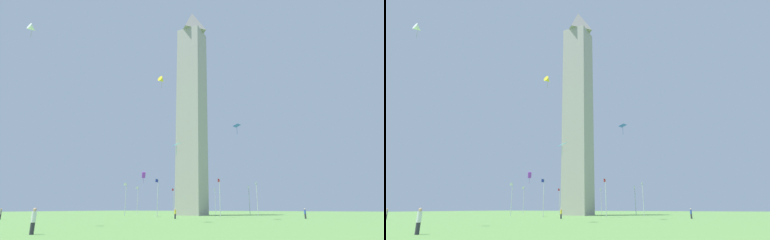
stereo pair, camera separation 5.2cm
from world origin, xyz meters
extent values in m
plane|color=#609347|center=(0.00, 0.00, 0.00)|extent=(260.00, 260.00, 0.00)
cube|color=#A8A399|center=(0.00, 0.00, 26.58)|extent=(6.65, 6.65, 53.16)
pyramid|color=gray|center=(0.00, 0.00, 56.79)|extent=(6.65, 6.65, 7.25)
cylinder|color=silver|center=(16.95, 0.00, 3.89)|extent=(0.14, 0.14, 7.78)
cube|color=#1E2D99|center=(17.50, 0.00, 7.33)|extent=(1.00, 0.03, 0.64)
cylinder|color=silver|center=(11.98, 11.98, 3.89)|extent=(0.14, 0.14, 7.78)
cube|color=red|center=(12.53, 11.98, 7.33)|extent=(1.00, 0.03, 0.64)
cylinder|color=silver|center=(0.00, 16.95, 3.89)|extent=(0.14, 0.14, 7.78)
cube|color=white|center=(0.55, 16.95, 7.33)|extent=(1.00, 0.03, 0.64)
cylinder|color=silver|center=(-11.98, 11.98, 3.89)|extent=(0.14, 0.14, 7.78)
cube|color=white|center=(-11.43, 11.98, 7.33)|extent=(1.00, 0.03, 0.64)
cylinder|color=silver|center=(-16.95, 0.00, 3.89)|extent=(0.14, 0.14, 7.78)
cube|color=white|center=(-16.40, 0.00, 7.33)|extent=(1.00, 0.03, 0.64)
cylinder|color=silver|center=(-11.98, -11.98, 3.89)|extent=(0.14, 0.14, 7.78)
cube|color=red|center=(-11.43, -11.98, 7.33)|extent=(1.00, 0.03, 0.64)
cylinder|color=silver|center=(0.00, -16.95, 3.89)|extent=(0.14, 0.14, 7.78)
cube|color=white|center=(0.55, -16.95, 7.33)|extent=(1.00, 0.03, 0.64)
cylinder|color=silver|center=(11.98, -11.98, 3.89)|extent=(0.14, 0.14, 7.78)
cube|color=white|center=(12.53, -11.98, 7.33)|extent=(1.00, 0.03, 0.64)
cylinder|color=#2D2D38|center=(39.36, -15.73, 0.40)|extent=(0.29, 0.29, 0.80)
cylinder|color=gray|center=(39.36, -15.73, 1.15)|extent=(0.32, 0.32, 0.69)
sphere|color=tan|center=(39.36, -15.73, 1.61)|extent=(0.24, 0.24, 0.24)
cylinder|color=#2D2D38|center=(56.35, 14.06, 0.40)|extent=(0.29, 0.29, 0.80)
cylinder|color=white|center=(56.35, 14.06, 1.17)|extent=(0.32, 0.32, 0.74)
sphere|color=tan|center=(56.35, 14.06, 1.66)|extent=(0.24, 0.24, 0.24)
cylinder|color=#2D2D38|center=(13.98, 28.44, 0.40)|extent=(0.29, 0.29, 0.80)
cylinder|color=#3851B2|center=(13.98, 28.44, 1.15)|extent=(0.32, 0.32, 0.70)
sphere|color=beige|center=(13.98, 28.44, 1.62)|extent=(0.24, 0.24, 0.24)
cylinder|color=#2D2D38|center=(24.21, 8.09, 0.40)|extent=(0.29, 0.29, 0.80)
cylinder|color=yellow|center=(24.21, 8.09, 1.14)|extent=(0.32, 0.32, 0.67)
sphere|color=beige|center=(24.21, 8.09, 1.59)|extent=(0.24, 0.24, 0.24)
cone|color=yellow|center=(11.07, -3.51, 33.71)|extent=(2.20, 1.98, 1.97)
cylinder|color=#A4921C|center=(11.07, -3.51, 32.46)|extent=(0.04, 0.04, 1.88)
cube|color=blue|center=(23.88, 19.69, 15.42)|extent=(1.38, 1.36, 0.31)
cylinder|color=#233C9D|center=(23.88, 19.69, 14.53)|extent=(0.04, 0.04, 1.33)
cone|color=white|center=(52.60, 4.32, 21.56)|extent=(1.11, 1.00, 1.05)
cylinder|color=#A7A7A7|center=(52.60, 4.32, 20.87)|extent=(0.04, 0.04, 1.03)
cube|color=purple|center=(14.74, -5.27, 9.04)|extent=(1.20, 1.18, 1.39)
cylinder|color=#67278E|center=(14.74, -5.27, 7.92)|extent=(0.04, 0.04, 1.68)
cube|color=#33C6D1|center=(36.33, 14.60, 10.18)|extent=(1.43, 1.46, 0.50)
cylinder|color=teal|center=(36.33, 14.60, 9.30)|extent=(0.04, 0.04, 1.32)
camera|label=1|loc=(71.34, 33.34, 1.75)|focal=27.53mm
camera|label=2|loc=(71.32, 33.39, 1.75)|focal=27.53mm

